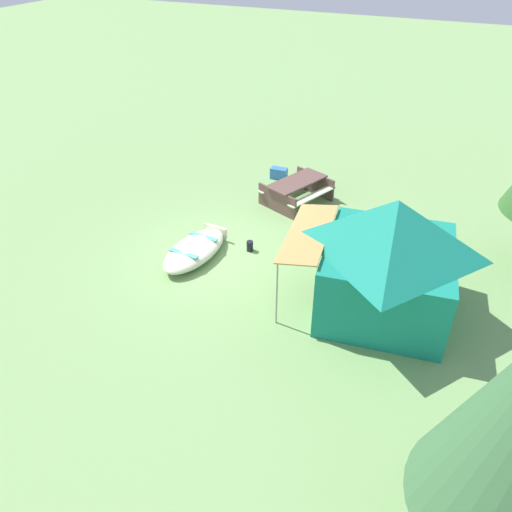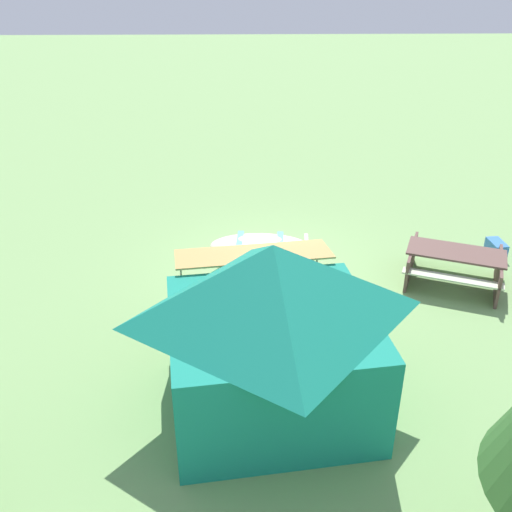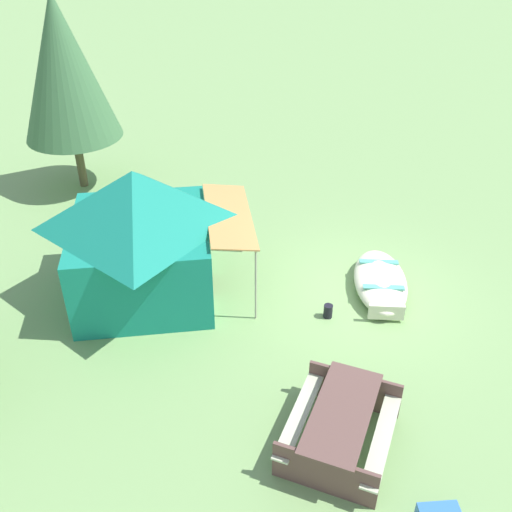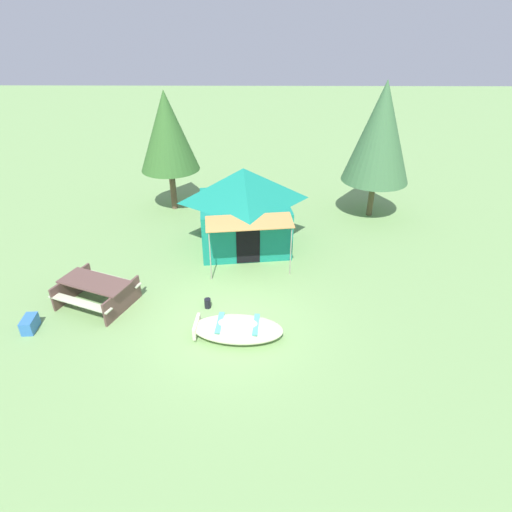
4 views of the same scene
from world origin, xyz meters
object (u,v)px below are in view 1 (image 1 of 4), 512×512
Objects in this scene: picnic_table at (297,188)px; fuel_can at (250,246)px; beached_rowboat at (194,250)px; cooler_box at (279,173)px; canvas_cabin_tent at (389,255)px.

picnic_table is 8.40× the size of fuel_can.
beached_rowboat is 8.35× the size of fuel_can.
beached_rowboat is 1.50m from fuel_can.
picnic_table is 4.28× the size of cooler_box.
cooler_box is (-5.41, 0.18, -0.04)m from beached_rowboat.
cooler_box is (-5.41, -4.77, -1.26)m from canvas_cabin_tent.
fuel_can is (-0.90, -3.76, -1.30)m from canvas_cabin_tent.
picnic_table reaches higher than cooler_box.
cooler_box is at bearing -167.37° from fuel_can.
beached_rowboat is at bearing -18.62° from picnic_table.
fuel_can is (4.51, 1.01, -0.04)m from cooler_box.
canvas_cabin_tent is 5.48m from picnic_table.
fuel_can is at bearing 12.63° from cooler_box.
cooler_box reaches higher than fuel_can.
canvas_cabin_tent is 14.24× the size of fuel_can.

